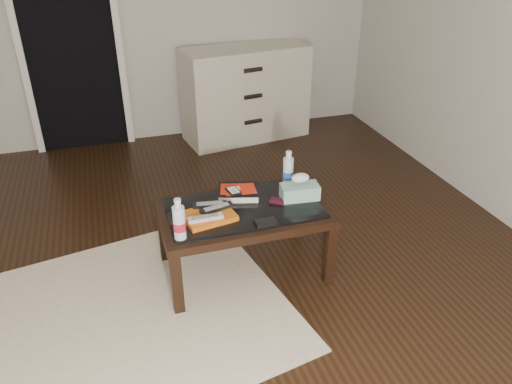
% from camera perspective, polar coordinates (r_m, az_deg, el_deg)
% --- Properties ---
extents(ground, '(5.00, 5.00, 0.00)m').
position_cam_1_polar(ground, '(3.07, -10.38, -11.63)').
color(ground, black).
rests_on(ground, ground).
extents(room_shell, '(5.00, 5.00, 5.00)m').
position_cam_1_polar(room_shell, '(2.38, -13.99, 19.63)').
color(room_shell, '#BAB5AB').
rests_on(room_shell, ground).
extents(doorway, '(0.90, 0.08, 2.07)m').
position_cam_1_polar(doorway, '(4.91, -20.57, 16.06)').
color(doorway, black).
rests_on(doorway, ground).
extents(coffee_table, '(1.00, 0.60, 0.46)m').
position_cam_1_polar(coffee_table, '(2.99, -1.43, -2.81)').
color(coffee_table, black).
rests_on(coffee_table, ground).
extents(rug, '(2.24, 1.85, 0.01)m').
position_cam_1_polar(rug, '(2.96, -17.10, -14.26)').
color(rug, beige).
rests_on(rug, ground).
extents(dresser, '(1.26, 0.67, 0.90)m').
position_cam_1_polar(dresser, '(5.00, -1.23, 11.20)').
color(dresser, beige).
rests_on(dresser, ground).
extents(magazines, '(0.31, 0.26, 0.03)m').
position_cam_1_polar(magazines, '(2.86, -5.38, -2.75)').
color(magazines, '#CA5B13').
rests_on(magazines, coffee_table).
extents(remote_silver, '(0.20, 0.05, 0.02)m').
position_cam_1_polar(remote_silver, '(2.80, -5.81, -2.94)').
color(remote_silver, '#BBBCC1').
rests_on(remote_silver, magazines).
extents(remote_black_front, '(0.21, 0.10, 0.02)m').
position_cam_1_polar(remote_black_front, '(2.88, -4.54, -1.81)').
color(remote_black_front, black).
rests_on(remote_black_front, magazines).
extents(remote_black_back, '(0.21, 0.08, 0.02)m').
position_cam_1_polar(remote_black_back, '(2.92, -5.33, -1.42)').
color(remote_black_back, black).
rests_on(remote_black_back, magazines).
extents(textbook, '(0.29, 0.26, 0.05)m').
position_cam_1_polar(textbook, '(3.07, -2.02, -0.02)').
color(textbook, black).
rests_on(textbook, coffee_table).
extents(dvd_mailers, '(0.22, 0.18, 0.01)m').
position_cam_1_polar(dvd_mailers, '(3.06, -2.30, 0.40)').
color(dvd_mailers, red).
rests_on(dvd_mailers, textbook).
extents(ipod, '(0.08, 0.11, 0.02)m').
position_cam_1_polar(ipod, '(3.01, -2.62, 0.12)').
color(ipod, black).
rests_on(ipod, dvd_mailers).
extents(flip_phone, '(0.10, 0.09, 0.02)m').
position_cam_1_polar(flip_phone, '(3.01, 2.47, -1.01)').
color(flip_phone, black).
rests_on(flip_phone, coffee_table).
extents(wallet, '(0.12, 0.07, 0.02)m').
position_cam_1_polar(wallet, '(2.80, 1.13, -3.50)').
color(wallet, black).
rests_on(wallet, coffee_table).
extents(water_bottle_left, '(0.08, 0.08, 0.24)m').
position_cam_1_polar(water_bottle_left, '(2.66, -8.80, -3.06)').
color(water_bottle_left, silver).
rests_on(water_bottle_left, coffee_table).
extents(water_bottle_right, '(0.08, 0.08, 0.24)m').
position_cam_1_polar(water_bottle_right, '(3.16, 3.71, 2.70)').
color(water_bottle_right, silver).
rests_on(water_bottle_right, coffee_table).
extents(tissue_box, '(0.24, 0.14, 0.09)m').
position_cam_1_polar(tissue_box, '(3.04, 5.02, 0.04)').
color(tissue_box, '#238274').
rests_on(tissue_box, coffee_table).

